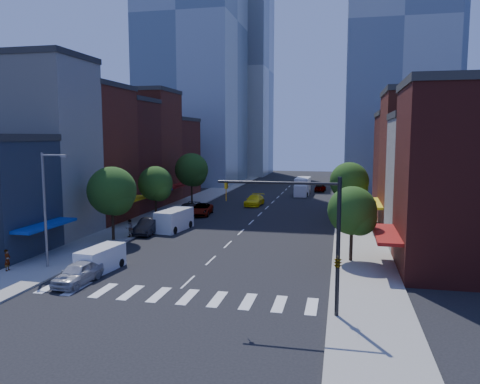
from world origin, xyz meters
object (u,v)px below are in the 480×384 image
Objects in this scene: taxi at (254,200)px; pedestrian_far at (129,228)px; box_truck at (302,187)px; parked_car_front at (78,273)px; pedestrian_near at (7,260)px; traffic_car_oncoming at (302,192)px; parked_car_third at (201,209)px; parked_car_rear at (187,209)px; traffic_car_far at (320,187)px; parked_car_second at (148,226)px; cargo_van_near at (100,260)px; cargo_van_far at (174,220)px.

taxi is 26.54m from pedestrian_far.
box_truck is at bearing -168.33° from pedestrian_far.
box_truck is at bearing 79.91° from parked_car_front.
pedestrian_far reaches higher than pedestrian_near.
traffic_car_oncoming is at bearing -28.44° from pedestrian_near.
parked_car_third is 1.10× the size of parked_car_rear.
box_truck is (-2.84, -6.52, 0.68)m from traffic_car_far.
parked_car_second is at bearing -108.84° from box_truck.
traffic_car_far is (14.19, 60.20, -0.00)m from parked_car_front.
parked_car_rear is at bearing -151.94° from pedestrian_far.
parked_car_second is 3.00× the size of pedestrian_near.
parked_car_front reaches higher than traffic_car_far.
parked_car_second is 12.82m from parked_car_rear.
cargo_van_near is 0.95× the size of traffic_car_oncoming.
box_truck is 55.39m from pedestrian_near.
pedestrian_far is at bearing 110.81° from cargo_van_near.
parked_car_rear is at bearing 88.05° from parked_car_second.
parked_car_front is 0.92× the size of parked_car_second.
pedestrian_far reaches higher than taxi.
pedestrian_far is at bearing -105.15° from taxi.
cargo_van_near is 1.00× the size of traffic_car_far.
box_truck is at bearing 68.04° from parked_car_second.
parked_car_second is 16.38m from pedestrian_near.
cargo_van_near is 58.79m from traffic_car_far.
parked_car_rear is 26.16m from traffic_car_oncoming.
pedestrian_far is (-1.00, -15.27, 0.33)m from parked_car_rear.
parked_car_front is 0.80× the size of cargo_van_far.
pedestrian_near reaches higher than taxi.
parked_car_front is 53.53m from traffic_car_oncoming.
cargo_van_far reaches higher than taxi.
pedestrian_far is at bearing 71.14° from traffic_car_oncoming.
traffic_car_oncoming is at bearing 67.28° from parked_car_second.
parked_car_rear is 2.77× the size of pedestrian_far.
taxi reaches higher than traffic_car_far.
parked_car_front reaches higher than parked_car_third.
cargo_van_far is 5.70m from pedestrian_far.
box_truck is (11.35, 23.94, 0.69)m from parked_car_third.
cargo_van_far is 36.11m from box_truck.
box_truck reaches higher than taxi.
parked_car_second is at bearing -121.79° from cargo_van_far.
cargo_van_near reaches higher than traffic_car_far.
cargo_van_far is 21.03m from taxi.
parked_car_third is at bearing 91.85° from parked_car_front.
taxi is (7.32, 9.93, 0.07)m from parked_car_rear.
cargo_van_near is at bearing 46.48° from pedestrian_far.
box_truck reaches higher than traffic_car_oncoming.
cargo_van_near is 51.80m from box_truck.
parked_car_front is at bearing -95.98° from parked_car_third.
cargo_van_far is 1.25× the size of traffic_car_far.
traffic_car_far is (14.20, 57.05, -0.15)m from cargo_van_near.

